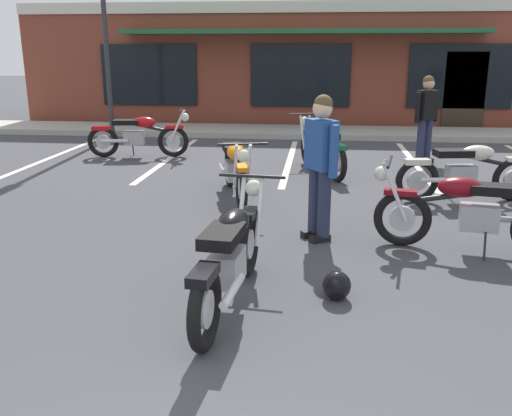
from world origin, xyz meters
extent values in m
plane|color=#3D3D42|center=(0.00, 4.13, 0.00)|extent=(80.00, 80.00, 0.00)
cube|color=#A8A59E|center=(0.00, 12.86, 0.07)|extent=(22.00, 1.80, 0.14)
cube|color=brown|center=(0.00, 16.67, 1.71)|extent=(16.19, 5.04, 3.41)
cube|color=beige|center=(0.00, 14.12, 3.26)|extent=(16.19, 0.06, 0.30)
cube|color=black|center=(-4.32, 14.11, 1.45)|extent=(2.76, 0.06, 1.70)
cube|color=black|center=(0.00, 14.11, 1.45)|extent=(2.76, 0.06, 1.70)
cube|color=black|center=(4.32, 14.11, 1.45)|extent=(2.76, 0.06, 1.70)
cube|color=#33281E|center=(4.45, 14.11, 1.05)|extent=(1.10, 0.06, 2.10)
cube|color=#235933|center=(0.00, 13.70, 2.61)|extent=(9.72, 0.90, 0.12)
cube|color=silver|center=(-4.92, 9.26, 0.00)|extent=(0.12, 4.80, 0.01)
cube|color=silver|center=(-2.46, 9.26, 0.00)|extent=(0.12, 4.80, 0.01)
cube|color=silver|center=(0.00, 9.26, 0.00)|extent=(0.12, 4.80, 0.01)
cube|color=silver|center=(2.46, 9.26, 0.00)|extent=(0.12, 4.80, 0.01)
torus|color=black|center=(-0.22, 1.92, 0.32)|extent=(0.16, 0.65, 0.64)
cylinder|color=#B7B7BC|center=(-0.22, 1.92, 0.32)|extent=(0.09, 0.29, 0.29)
torus|color=black|center=(-0.08, 3.36, 0.32)|extent=(0.16, 0.65, 0.64)
cylinder|color=#B7B7BC|center=(-0.08, 3.36, 0.32)|extent=(0.09, 0.29, 0.29)
cylinder|color=silver|center=(-0.16, 3.47, 0.64)|extent=(0.07, 0.33, 0.66)
cylinder|color=silver|center=(0.02, 3.45, 0.64)|extent=(0.07, 0.33, 0.66)
cylinder|color=black|center=(-0.06, 3.54, 0.96)|extent=(0.66, 0.09, 0.03)
sphere|color=silver|center=(-0.06, 3.62, 0.82)|extent=(0.19, 0.19, 0.17)
cube|color=black|center=(-0.08, 3.40, 0.62)|extent=(0.17, 0.37, 0.06)
cube|color=#9E9EA3|center=(-0.16, 2.56, 0.40)|extent=(0.28, 0.42, 0.28)
cylinder|color=silver|center=(-0.05, 2.18, 0.36)|extent=(0.12, 0.55, 0.07)
cylinder|color=black|center=(-0.14, 2.76, 0.64)|extent=(0.15, 0.94, 0.26)
ellipsoid|color=black|center=(-0.13, 2.78, 0.72)|extent=(0.30, 0.50, 0.22)
cube|color=black|center=(-0.17, 2.42, 0.72)|extent=(0.33, 0.54, 0.10)
cube|color=black|center=(-0.22, 1.90, 0.60)|extent=(0.19, 0.37, 0.08)
cylinder|color=black|center=(-0.34, 2.51, 0.14)|extent=(0.14, 0.04, 0.29)
torus|color=black|center=(2.01, 6.33, 0.32)|extent=(0.65, 0.21, 0.64)
cylinder|color=#B7B7BC|center=(2.01, 6.33, 0.32)|extent=(0.29, 0.11, 0.29)
cube|color=#9E9EA3|center=(2.64, 6.44, 0.40)|extent=(0.44, 0.31, 0.28)
cylinder|color=silver|center=(2.30, 6.24, 0.36)|extent=(0.55, 0.16, 0.07)
cylinder|color=black|center=(2.84, 6.48, 0.64)|extent=(0.94, 0.22, 0.26)
ellipsoid|color=beige|center=(2.85, 6.48, 0.72)|extent=(0.52, 0.34, 0.22)
cube|color=black|center=(2.50, 6.42, 0.72)|extent=(0.56, 0.37, 0.10)
cube|color=beige|center=(1.99, 6.33, 0.60)|extent=(0.38, 0.22, 0.08)
cylinder|color=black|center=(2.54, 6.61, 0.14)|extent=(0.05, 0.14, 0.29)
torus|color=black|center=(-0.85, 6.96, 0.32)|extent=(0.27, 0.64, 0.64)
cylinder|color=#B7B7BC|center=(-0.85, 6.96, 0.32)|extent=(0.14, 0.29, 0.29)
torus|color=black|center=(-0.46, 5.58, 0.32)|extent=(0.27, 0.64, 0.64)
cylinder|color=#B7B7BC|center=(-0.46, 5.58, 0.32)|extent=(0.14, 0.29, 0.29)
cylinder|color=silver|center=(-0.35, 5.51, 0.64)|extent=(0.13, 0.32, 0.66)
cylinder|color=silver|center=(-0.52, 5.46, 0.64)|extent=(0.13, 0.32, 0.66)
cylinder|color=black|center=(-0.41, 5.40, 0.96)|extent=(0.64, 0.21, 0.03)
sphere|color=silver|center=(-0.39, 5.33, 0.82)|extent=(0.21, 0.21, 0.17)
cube|color=orange|center=(-0.45, 5.54, 0.62)|extent=(0.23, 0.38, 0.06)
cube|color=#9E9EA3|center=(-0.68, 6.35, 0.40)|extent=(0.34, 0.45, 0.28)
cylinder|color=silver|center=(-0.91, 6.67, 0.36)|extent=(0.22, 0.55, 0.07)
cylinder|color=black|center=(-0.62, 6.16, 0.64)|extent=(0.31, 0.92, 0.26)
ellipsoid|color=orange|center=(-0.62, 6.14, 0.72)|extent=(0.38, 0.53, 0.22)
cube|color=black|center=(-0.71, 6.48, 0.72)|extent=(0.41, 0.58, 0.10)
cube|color=orange|center=(-0.85, 6.98, 0.60)|extent=(0.25, 0.39, 0.08)
cylinder|color=black|center=(-0.52, 6.46, 0.14)|extent=(0.14, 0.06, 0.29)
torus|color=black|center=(-3.85, 9.20, 0.32)|extent=(0.65, 0.19, 0.64)
cylinder|color=#B7B7BC|center=(-3.85, 9.20, 0.32)|extent=(0.29, 0.10, 0.29)
torus|color=black|center=(-2.42, 9.41, 0.32)|extent=(0.65, 0.19, 0.64)
cylinder|color=#B7B7BC|center=(-2.42, 9.41, 0.32)|extent=(0.29, 0.10, 0.29)
cylinder|color=silver|center=(-2.34, 9.51, 0.64)|extent=(0.33, 0.09, 0.66)
cylinder|color=silver|center=(-2.31, 9.33, 0.64)|extent=(0.33, 0.09, 0.66)
cylinder|color=black|center=(-2.24, 9.43, 0.96)|extent=(0.13, 0.66, 0.03)
sphere|color=silver|center=(-2.17, 9.45, 0.82)|extent=(0.19, 0.19, 0.17)
cube|color=#B70F14|center=(-2.38, 9.41, 0.62)|extent=(0.38, 0.19, 0.06)
cube|color=#9E9EA3|center=(-3.21, 9.29, 0.40)|extent=(0.43, 0.30, 0.28)
cylinder|color=silver|center=(-3.56, 9.10, 0.36)|extent=(0.55, 0.15, 0.07)
cylinder|color=black|center=(-3.02, 9.32, 0.64)|extent=(0.94, 0.20, 0.26)
ellipsoid|color=#B70F14|center=(-3.00, 9.32, 0.72)|extent=(0.51, 0.33, 0.22)
cube|color=black|center=(-3.35, 9.27, 0.72)|extent=(0.56, 0.35, 0.10)
cube|color=#B70F14|center=(-3.87, 9.20, 0.60)|extent=(0.38, 0.21, 0.08)
cylinder|color=black|center=(-3.31, 9.46, 0.14)|extent=(0.04, 0.14, 0.29)
torus|color=black|center=(0.90, 7.50, 0.32)|extent=(0.33, 0.63, 0.64)
cylinder|color=#B7B7BC|center=(0.90, 7.50, 0.32)|extent=(0.16, 0.29, 0.29)
torus|color=black|center=(0.37, 8.84, 0.32)|extent=(0.33, 0.63, 0.64)
cylinder|color=#B7B7BC|center=(0.37, 8.84, 0.32)|extent=(0.16, 0.29, 0.29)
cylinder|color=silver|center=(0.25, 8.90, 0.64)|extent=(0.16, 0.32, 0.66)
cylinder|color=silver|center=(0.42, 8.97, 0.64)|extent=(0.16, 0.32, 0.66)
cylinder|color=black|center=(0.31, 9.01, 0.96)|extent=(0.63, 0.27, 0.03)
sphere|color=silver|center=(0.28, 9.09, 0.82)|extent=(0.22, 0.22, 0.17)
cube|color=#0F4C2D|center=(0.36, 8.88, 0.62)|extent=(0.26, 0.39, 0.06)
cube|color=#9E9EA3|center=(0.67, 8.10, 0.40)|extent=(0.37, 0.46, 0.28)
cylinder|color=silver|center=(0.93, 7.80, 0.36)|extent=(0.27, 0.54, 0.07)
cylinder|color=black|center=(0.59, 8.28, 0.64)|extent=(0.40, 0.90, 0.26)
ellipsoid|color=#0F4C2D|center=(0.59, 8.30, 0.72)|extent=(0.42, 0.54, 0.22)
cube|color=black|center=(0.72, 7.97, 0.72)|extent=(0.45, 0.59, 0.10)
cube|color=#0F4C2D|center=(0.91, 7.48, 0.60)|extent=(0.28, 0.39, 0.08)
cylinder|color=black|center=(0.52, 7.97, 0.14)|extent=(0.13, 0.07, 0.29)
torus|color=black|center=(1.54, 4.40, 0.32)|extent=(0.65, 0.21, 0.64)
cylinder|color=#B7B7BC|center=(1.54, 4.40, 0.32)|extent=(0.29, 0.11, 0.29)
cylinder|color=silver|center=(1.42, 4.33, 0.64)|extent=(0.33, 0.10, 0.66)
cylinder|color=silver|center=(1.45, 4.51, 0.64)|extent=(0.33, 0.10, 0.66)
cylinder|color=black|center=(1.36, 4.43, 0.96)|extent=(0.14, 0.66, 0.03)
sphere|color=silver|center=(1.28, 4.45, 0.82)|extent=(0.20, 0.20, 0.17)
cube|color=maroon|center=(1.50, 4.41, 0.62)|extent=(0.38, 0.20, 0.06)
cube|color=#9E9EA3|center=(2.32, 4.27, 0.40)|extent=(0.43, 0.30, 0.28)
cylinder|color=black|center=(2.13, 4.30, 0.64)|extent=(0.94, 0.22, 0.26)
ellipsoid|color=maroon|center=(2.11, 4.30, 0.72)|extent=(0.52, 0.34, 0.22)
cube|color=black|center=(2.46, 4.24, 0.72)|extent=(0.56, 0.36, 0.10)
cylinder|color=black|center=(2.36, 4.08, 0.14)|extent=(0.05, 0.14, 0.29)
cube|color=black|center=(2.73, 9.45, 0.04)|extent=(0.23, 0.25, 0.08)
cube|color=black|center=(2.58, 9.32, 0.04)|extent=(0.23, 0.25, 0.08)
cylinder|color=#232842|center=(2.71, 9.48, 0.46)|extent=(0.21, 0.21, 0.80)
cylinder|color=#232842|center=(2.55, 9.35, 0.46)|extent=(0.21, 0.21, 0.80)
cube|color=black|center=(2.63, 9.41, 1.12)|extent=(0.43, 0.41, 0.56)
cylinder|color=black|center=(2.82, 9.57, 1.08)|extent=(0.14, 0.14, 0.58)
cylinder|color=black|center=(2.43, 9.26, 1.08)|extent=(0.14, 0.14, 0.58)
sphere|color=tan|center=(2.63, 9.41, 1.52)|extent=(0.31, 0.31, 0.22)
sphere|color=brown|center=(2.62, 9.42, 1.57)|extent=(0.30, 0.30, 0.21)
cube|color=black|center=(0.62, 4.42, 0.04)|extent=(0.26, 0.21, 0.08)
cube|color=black|center=(0.52, 4.59, 0.04)|extent=(0.26, 0.21, 0.08)
cylinder|color=#232842|center=(0.66, 4.44, 0.46)|extent=(0.21, 0.21, 0.80)
cylinder|color=#232842|center=(0.55, 4.61, 0.46)|extent=(0.21, 0.21, 0.80)
cube|color=#23478C|center=(0.60, 4.53, 1.12)|extent=(0.39, 0.44, 0.56)
cylinder|color=#23478C|center=(0.74, 4.32, 1.08)|extent=(0.14, 0.14, 0.58)
cylinder|color=#23478C|center=(0.47, 4.74, 1.08)|extent=(0.14, 0.14, 0.58)
sphere|color=beige|center=(0.60, 4.53, 1.52)|extent=(0.30, 0.30, 0.22)
sphere|color=brown|center=(0.61, 4.53, 1.57)|extent=(0.29, 0.29, 0.21)
sphere|color=black|center=(0.77, 2.89, 0.13)|extent=(0.26, 0.26, 0.26)
cube|color=black|center=(0.77, 3.00, 0.12)|extent=(0.18, 0.03, 0.09)
cylinder|color=#2D2D33|center=(-4.62, 11.76, 2.67)|extent=(0.12, 0.12, 5.34)
camera|label=1|loc=(0.58, -1.70, 2.15)|focal=38.83mm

